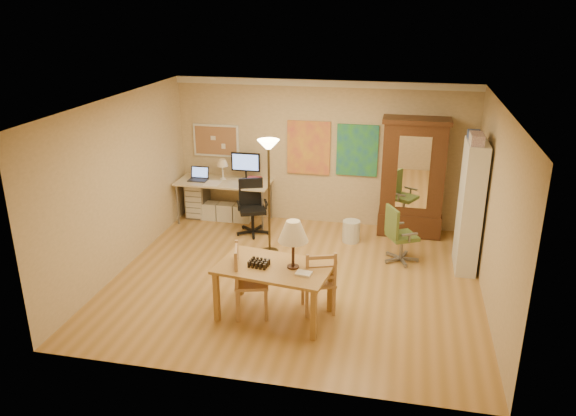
% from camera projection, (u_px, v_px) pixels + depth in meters
% --- Properties ---
extents(floor, '(5.50, 5.50, 0.00)m').
position_uv_depth(floor, '(295.00, 280.00, 8.58)').
color(floor, '#A6773B').
rests_on(floor, ground).
extents(crown_molding, '(5.50, 0.08, 0.12)m').
position_uv_depth(crown_molding, '(323.00, 83.00, 9.92)').
color(crown_molding, white).
rests_on(crown_molding, floor).
extents(corkboard, '(0.90, 0.04, 0.62)m').
position_uv_depth(corkboard, '(216.00, 140.00, 10.73)').
color(corkboard, '#9B6B49').
rests_on(corkboard, floor).
extents(art_panel_left, '(0.80, 0.04, 1.00)m').
position_uv_depth(art_panel_left, '(309.00, 148.00, 10.39)').
color(art_panel_left, yellow).
rests_on(art_panel_left, floor).
extents(art_panel_right, '(0.75, 0.04, 0.95)m').
position_uv_depth(art_panel_right, '(357.00, 150.00, 10.22)').
color(art_panel_right, '#226C89').
rests_on(art_panel_right, floor).
extents(dining_table, '(1.59, 1.09, 1.39)m').
position_uv_depth(dining_table, '(281.00, 257.00, 7.30)').
color(dining_table, olive).
rests_on(dining_table, floor).
extents(ladder_chair_back, '(0.54, 0.53, 0.93)m').
position_uv_depth(ladder_chair_back, '(319.00, 283.00, 7.58)').
color(ladder_chair_back, '#AE784F').
rests_on(ladder_chair_back, floor).
extents(ladder_chair_left, '(0.55, 0.57, 1.00)m').
position_uv_depth(ladder_chair_left, '(249.00, 282.00, 7.51)').
color(ladder_chair_left, '#AE784F').
rests_on(ladder_chair_left, floor).
extents(torchiere_lamp, '(0.35, 0.35, 1.95)m').
position_uv_depth(torchiere_lamp, '(269.00, 163.00, 8.98)').
color(torchiere_lamp, '#382B16').
rests_on(torchiere_lamp, floor).
extents(computer_desk, '(1.77, 0.77, 1.34)m').
position_uv_depth(computer_desk, '(227.00, 196.00, 10.74)').
color(computer_desk, beige).
rests_on(computer_desk, floor).
extents(office_chair_black, '(0.61, 0.61, 1.00)m').
position_uv_depth(office_chair_black, '(252.00, 219.00, 10.23)').
color(office_chair_black, black).
rests_on(office_chair_black, floor).
extents(office_chair_green, '(0.59, 0.58, 0.95)m').
position_uv_depth(office_chair_green, '(400.00, 247.00, 9.11)').
color(office_chair_green, slate).
rests_on(office_chair_green, floor).
extents(drawer_cart, '(0.38, 0.45, 0.76)m').
position_uv_depth(drawer_cart, '(197.00, 198.00, 10.99)').
color(drawer_cart, slate).
rests_on(drawer_cart, floor).
extents(armoire, '(1.16, 0.55, 2.13)m').
position_uv_depth(armoire, '(412.00, 185.00, 9.99)').
color(armoire, '#39240F').
rests_on(armoire, floor).
extents(bookshelf, '(0.31, 0.82, 2.05)m').
position_uv_depth(bookshelf, '(470.00, 207.00, 8.65)').
color(bookshelf, white).
rests_on(bookshelf, floor).
extents(wastebin, '(0.31, 0.31, 0.39)m').
position_uv_depth(wastebin, '(351.00, 231.00, 9.89)').
color(wastebin, silver).
rests_on(wastebin, floor).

